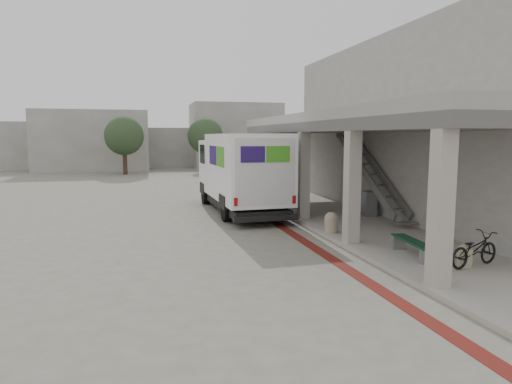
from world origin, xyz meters
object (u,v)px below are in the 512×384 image
object	(u,v)px
bench	(413,245)
utility_cabinet	(369,204)
bicycle_black	(474,249)
fedex_truck	(240,171)

from	to	relation	value
bench	utility_cabinet	world-z (taller)	utility_cabinet
bench	bicycle_black	xyz separation A→B (m)	(0.87, -1.16, 0.12)
fedex_truck	bench	distance (m)	9.07
bench	bicycle_black	bearing A→B (deg)	-47.47
bench	bicycle_black	size ratio (longest dim) A/B	1.14
utility_cabinet	bicycle_black	distance (m)	6.92
fedex_truck	bench	size ratio (longest dim) A/B	4.34
fedex_truck	utility_cabinet	distance (m)	5.40
bench	bicycle_black	world-z (taller)	bicycle_black
fedex_truck	utility_cabinet	bearing A→B (deg)	-34.86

